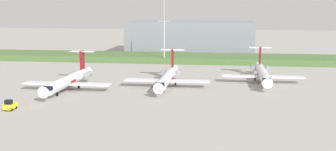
% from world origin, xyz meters
% --- Properties ---
extents(ground_plane, '(500.00, 500.00, 0.00)m').
position_xyz_m(ground_plane, '(0.00, 30.00, 0.00)').
color(ground_plane, '#9E9B96').
extents(grass_berm, '(320.00, 20.00, 2.37)m').
position_xyz_m(grass_berm, '(0.00, 63.64, 1.18)').
color(grass_berm, '#4C6B38').
rests_on(grass_berm, ground).
extents(regional_jet_nearest, '(22.81, 31.00, 9.00)m').
position_xyz_m(regional_jet_nearest, '(-24.92, 3.90, 2.54)').
color(regional_jet_nearest, silver).
rests_on(regional_jet_nearest, ground).
extents(regional_jet_second, '(22.81, 31.00, 9.00)m').
position_xyz_m(regional_jet_second, '(-0.13, 11.79, 2.54)').
color(regional_jet_second, silver).
rests_on(regional_jet_second, ground).
extents(regional_jet_third, '(22.81, 31.00, 9.00)m').
position_xyz_m(regional_jet_third, '(25.82, 21.79, 2.54)').
color(regional_jet_third, silver).
rests_on(regional_jet_third, ground).
extents(antenna_mast, '(4.40, 0.50, 24.30)m').
position_xyz_m(antenna_mast, '(-7.48, 54.87, 10.07)').
color(antenna_mast, '#B2B2B7').
rests_on(antenna_mast, ground).
extents(distant_hangar, '(55.88, 26.11, 14.53)m').
position_xyz_m(distant_hangar, '(-0.49, 90.55, 7.26)').
color(distant_hangar, gray).
rests_on(distant_hangar, ground).
extents(baggage_tug, '(1.72, 3.20, 2.30)m').
position_xyz_m(baggage_tug, '(-29.32, -18.37, 1.00)').
color(baggage_tug, yellow).
rests_on(baggage_tug, ground).
extents(safety_cone_front_marker, '(0.44, 0.44, 0.55)m').
position_xyz_m(safety_cone_front_marker, '(-29.56, -16.09, 0.28)').
color(safety_cone_front_marker, orange).
rests_on(safety_cone_front_marker, ground).
extents(safety_cone_mid_marker, '(0.44, 0.44, 0.55)m').
position_xyz_m(safety_cone_mid_marker, '(-26.41, -15.35, 0.28)').
color(safety_cone_mid_marker, orange).
rests_on(safety_cone_mid_marker, ground).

